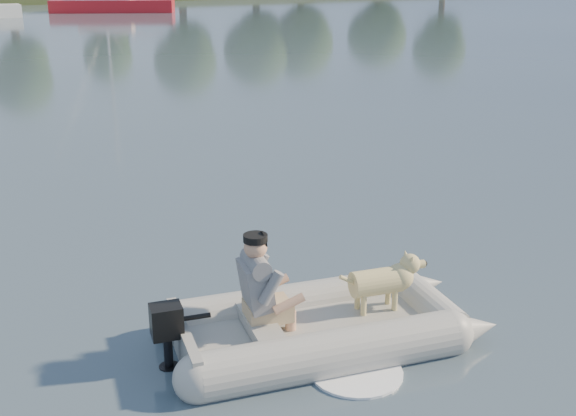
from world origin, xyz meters
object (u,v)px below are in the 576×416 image
dinghy (323,291)px  sailboat (112,5)px  man (258,282)px  dog (377,286)px

dinghy → sailboat: size_ratio=0.39×
dinghy → man: man is taller
man → sailboat: bearing=85.9°
man → dog: man is taller
sailboat → dinghy: bearing=-78.2°
man → dog: bearing=-0.0°
dog → sailboat: (8.41, 45.46, 0.01)m
sailboat → dog: bearing=-77.5°
sailboat → man: bearing=-79.0°
dinghy → sailboat: sailboat is taller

